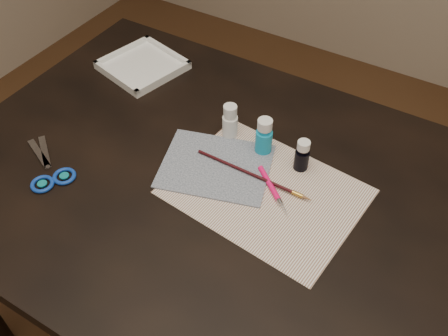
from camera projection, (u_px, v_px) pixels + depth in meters
The scene contains 10 objects.
table at pixel (224, 274), 1.38m from camera, with size 1.30×0.90×0.75m, color black.
paper at pixel (265, 191), 1.09m from camera, with size 0.40×0.30×0.00m, color white.
canvas at pixel (216, 166), 1.14m from camera, with size 0.24×0.20×0.00m, color #122037.
paint_bottle_white at pixel (230, 121), 1.19m from camera, with size 0.04×0.04×0.09m, color white.
paint_bottle_cyan at pixel (264, 136), 1.15m from camera, with size 0.04×0.04×0.10m, color #149DCF.
paint_bottle_navy at pixel (302, 155), 1.11m from camera, with size 0.03×0.03×0.08m, color black.
paintbrush at pixel (253, 175), 1.11m from camera, with size 0.29×0.01×0.01m, color black, non-canonical shape.
craft_knife at pixel (274, 191), 1.08m from camera, with size 0.15×0.01×0.01m, color #FF0D63, non-canonical shape.
scissors at pixel (43, 163), 1.14m from camera, with size 0.20×0.10×0.01m, color silver, non-canonical shape.
palette_tray at pixel (143, 65), 1.41m from camera, with size 0.20×0.20×0.02m, color white.
Camera 1 is at (0.38, -0.64, 1.57)m, focal length 40.00 mm.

